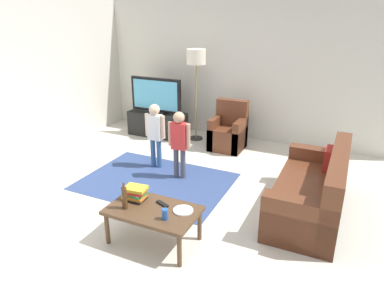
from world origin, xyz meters
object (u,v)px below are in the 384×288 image
floor_lamp (196,62)px  soda_can (165,214)px  tv_stand (158,124)px  book_stack (135,193)px  plate (183,210)px  armchair (229,133)px  coffee_table (153,213)px  child_center (179,139)px  bottle (125,198)px  child_near_tv (155,130)px  tv (156,96)px  couch (315,193)px  tv_remote (162,204)px

floor_lamp → soda_can: size_ratio=14.83×
tv_stand → book_stack: size_ratio=4.26×
soda_can → plate: bearing=65.5°
floor_lamp → plate: (1.31, -3.19, -1.12)m
armchair → coffee_table: 3.10m
floor_lamp → child_center: floor_lamp is taller
armchair → coffee_table: (0.22, -3.10, 0.07)m
book_stack → bottle: (0.01, -0.22, 0.06)m
child_center → bottle: (0.20, -1.69, -0.09)m
child_near_tv → book_stack: 1.83m
child_center → plate: bearing=-61.5°
floor_lamp → soda_can: (1.21, -3.41, -1.06)m
book_stack → bottle: bottle is taller
tv → couch: tv is taller
tv_stand → book_stack: (1.50, -3.04, 0.25)m
coffee_table → plate: plate is taller
tv → armchair: bearing=-0.7°
armchair → bottle: armchair is taller
soda_can → plate: soda_can is taller
couch → child_center: (-2.03, 0.20, 0.35)m
child_center → book_stack: size_ratio=3.77×
soda_can → child_near_tv: bearing=123.2°
tv → couch: size_ratio=0.61×
book_stack → bottle: size_ratio=0.90×
book_stack → plate: bearing=0.2°
floor_lamp → soda_can: floor_lamp is taller
armchair → book_stack: armchair is taller
armchair → tv_remote: armchair is taller
couch → floor_lamp: 3.42m
bottle → child_center: bearing=96.7°
coffee_table → bottle: (-0.28, -0.12, 0.18)m
tv → child_near_tv: bearing=-60.0°
tv_remote → plate: size_ratio=0.77×
child_near_tv → plate: child_near_tv is taller
coffee_table → soda_can: (0.22, -0.12, 0.11)m
bottle → plate: bottle is taller
coffee_table → tv_remote: (0.05, 0.12, 0.06)m
floor_lamp → bottle: floor_lamp is taller
coffee_table → bottle: size_ratio=3.20×
child_center → soda_can: child_center is taller
plate → soda_can: bearing=-114.5°
child_near_tv → coffee_table: 2.06m
child_near_tv → bottle: size_ratio=3.43×
bottle → tv_remote: bearing=36.0°
child_center → tv_stand: bearing=130.0°
tv → plate: bearing=-55.0°
tv → couch: bearing=-27.5°
floor_lamp → coffee_table: size_ratio=1.78×
armchair → soda_can: size_ratio=7.50×
tv_stand → armchair: bearing=-1.4°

